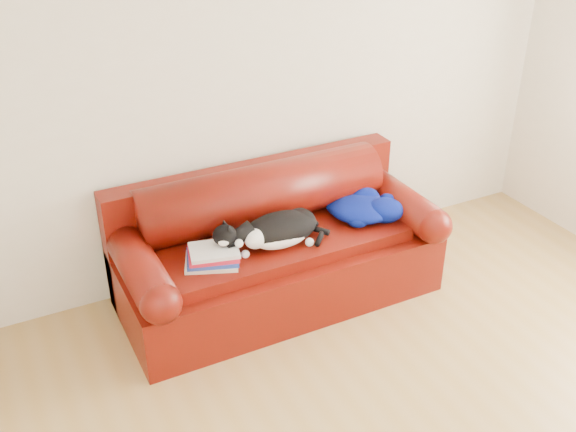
{
  "coord_description": "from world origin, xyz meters",
  "views": [
    {
      "loc": [
        -1.89,
        -1.91,
        2.76
      ],
      "look_at": [
        -0.23,
        1.35,
        0.71
      ],
      "focal_mm": 42.0,
      "sensor_mm": 36.0,
      "label": 1
    }
  ],
  "objects_px": {
    "sofa_base": "(278,267)",
    "blanket": "(363,207)",
    "cat": "(280,230)",
    "book_stack": "(213,256)"
  },
  "relations": [
    {
      "from": "sofa_base",
      "to": "book_stack",
      "type": "bearing_deg",
      "value": -165.89
    },
    {
      "from": "cat",
      "to": "blanket",
      "type": "relative_size",
      "value": 1.33
    },
    {
      "from": "sofa_base",
      "to": "blanket",
      "type": "bearing_deg",
      "value": -4.2
    },
    {
      "from": "cat",
      "to": "sofa_base",
      "type": "bearing_deg",
      "value": 66.02
    },
    {
      "from": "book_stack",
      "to": "cat",
      "type": "xyz_separation_m",
      "value": [
        0.46,
        0.01,
        0.05
      ]
    },
    {
      "from": "book_stack",
      "to": "blanket",
      "type": "xyz_separation_m",
      "value": [
        1.13,
        0.08,
        0.02
      ]
    },
    {
      "from": "sofa_base",
      "to": "cat",
      "type": "relative_size",
      "value": 2.87
    },
    {
      "from": "cat",
      "to": "blanket",
      "type": "xyz_separation_m",
      "value": [
        0.67,
        0.07,
        -0.03
      ]
    },
    {
      "from": "sofa_base",
      "to": "cat",
      "type": "xyz_separation_m",
      "value": [
        -0.04,
        -0.12,
        0.36
      ]
    },
    {
      "from": "sofa_base",
      "to": "blanket",
      "type": "relative_size",
      "value": 3.81
    }
  ]
}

